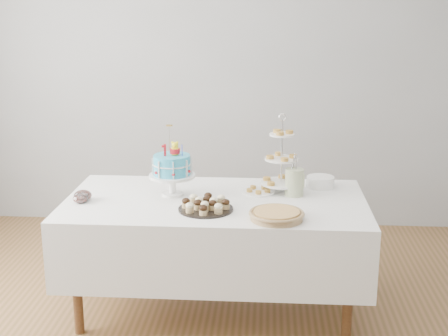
# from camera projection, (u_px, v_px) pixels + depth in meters

# --- Properties ---
(floor) EXTENTS (5.00, 5.00, 0.00)m
(floor) POSITION_uv_depth(u_px,v_px,m) (212.00, 331.00, 3.90)
(floor) COLOR brown
(floor) RESTS_ON ground
(walls) EXTENTS (5.04, 4.04, 2.70)m
(walls) POSITION_uv_depth(u_px,v_px,m) (211.00, 119.00, 3.54)
(walls) COLOR gray
(walls) RESTS_ON floor
(table) EXTENTS (1.92, 1.02, 0.77)m
(table) POSITION_uv_depth(u_px,v_px,m) (216.00, 233.00, 4.04)
(table) COLOR white
(table) RESTS_ON floor
(birthday_cake) EXTENTS (0.30, 0.30, 0.46)m
(birthday_cake) POSITION_uv_depth(u_px,v_px,m) (172.00, 177.00, 4.04)
(birthday_cake) COLOR white
(birthday_cake) RESTS_ON table
(cupcake_tray) EXTENTS (0.34, 0.34, 0.08)m
(cupcake_tray) POSITION_uv_depth(u_px,v_px,m) (206.00, 204.00, 3.78)
(cupcake_tray) COLOR black
(cupcake_tray) RESTS_ON table
(pie) EXTENTS (0.32, 0.32, 0.05)m
(pie) POSITION_uv_depth(u_px,v_px,m) (277.00, 215.00, 3.61)
(pie) COLOR #A38658
(pie) RESTS_ON table
(tiered_stand) EXTENTS (0.27, 0.27, 0.53)m
(tiered_stand) POSITION_uv_depth(u_px,v_px,m) (281.00, 159.00, 4.10)
(tiered_stand) COLOR silver
(tiered_stand) RESTS_ON table
(plate_stack) EXTENTS (0.19, 0.19, 0.07)m
(plate_stack) POSITION_uv_depth(u_px,v_px,m) (320.00, 182.00, 4.24)
(plate_stack) COLOR white
(plate_stack) RESTS_ON table
(pastry_plate) EXTENTS (0.22, 0.22, 0.03)m
(pastry_plate) POSITION_uv_depth(u_px,v_px,m) (258.00, 191.00, 4.12)
(pastry_plate) COLOR white
(pastry_plate) RESTS_ON table
(jam_bowl_a) EXTENTS (0.11, 0.11, 0.07)m
(jam_bowl_a) POSITION_uv_depth(u_px,v_px,m) (83.00, 196.00, 3.96)
(jam_bowl_a) COLOR silver
(jam_bowl_a) RESTS_ON table
(jam_bowl_b) EXTENTS (0.10, 0.10, 0.06)m
(jam_bowl_b) POSITION_uv_depth(u_px,v_px,m) (81.00, 199.00, 3.91)
(jam_bowl_b) COLOR silver
(jam_bowl_b) RESTS_ON table
(utensil_pitcher) EXTENTS (0.13, 0.12, 0.27)m
(utensil_pitcher) POSITION_uv_depth(u_px,v_px,m) (294.00, 181.00, 4.04)
(utensil_pitcher) COLOR beige
(utensil_pitcher) RESTS_ON table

